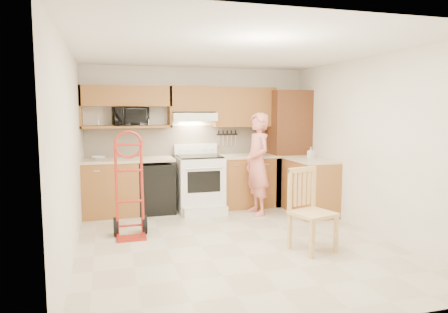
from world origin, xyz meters
name	(u,v)px	position (x,y,z in m)	size (l,w,h in m)	color
floor	(234,244)	(0.00, 0.00, -0.01)	(4.00, 4.50, 0.02)	beige
ceiling	(235,49)	(0.00, 0.00, 2.51)	(4.00, 4.50, 0.02)	white
wall_back	(197,138)	(0.00, 2.26, 1.25)	(4.00, 0.02, 2.50)	white
wall_front	(323,177)	(0.00, -2.26, 1.25)	(4.00, 0.02, 2.50)	white
wall_left	(69,154)	(-2.01, 0.00, 1.25)	(0.02, 4.50, 2.50)	white
wall_right	(369,145)	(2.01, 0.00, 1.25)	(0.02, 4.50, 2.50)	white
backsplash	(198,140)	(0.00, 2.23, 1.20)	(3.92, 0.03, 0.55)	beige
lower_cab_left	(110,189)	(-1.55, 1.95, 0.45)	(0.90, 0.60, 0.90)	#985223
dishwasher	(156,188)	(-0.80, 1.95, 0.42)	(0.60, 0.60, 0.85)	black
lower_cab_right	(246,182)	(0.83, 1.95, 0.45)	(1.14, 0.60, 0.90)	#985223
countertop_left	(128,160)	(-1.25, 1.95, 0.92)	(1.50, 0.63, 0.04)	beige
countertop_right	(246,156)	(0.83, 1.95, 0.92)	(1.14, 0.63, 0.04)	beige
cab_return_right	(310,187)	(1.70, 1.15, 0.45)	(0.60, 1.00, 0.90)	#985223
countertop_return	(311,160)	(1.70, 1.15, 0.92)	(0.63, 1.00, 0.04)	beige
pantry_tall	(288,148)	(1.65, 1.95, 1.05)	(0.70, 0.60, 2.10)	#542F18
upper_cab_left	(126,96)	(-1.25, 2.08, 1.98)	(1.50, 0.33, 0.34)	#985223
upper_shelf_mw	(127,127)	(-1.25, 2.08, 1.47)	(1.50, 0.33, 0.04)	#985223
upper_cab_center	(192,99)	(-0.12, 2.08, 1.94)	(0.76, 0.33, 0.44)	#985223
upper_cab_right	(244,107)	(0.83, 2.08, 1.80)	(1.14, 0.33, 0.70)	#985223
range_hood	(193,117)	(-0.12, 2.02, 1.63)	(0.76, 0.46, 0.14)	white
knife_strip	(227,138)	(0.55, 2.21, 1.24)	(0.40, 0.05, 0.29)	black
microwave	(130,116)	(-1.19, 2.08, 1.65)	(0.56, 0.38, 0.31)	black
range	(200,179)	(-0.05, 1.81, 0.57)	(0.77, 1.02, 1.14)	white
person	(258,164)	(0.83, 1.35, 0.85)	(0.62, 0.41, 1.71)	#DF776B
hand_truck	(130,190)	(-1.30, 0.65, 0.67)	(0.52, 0.48, 1.33)	#A82519
dining_chair	(313,210)	(0.85, -0.55, 0.52)	(0.46, 0.51, 1.03)	#E0B863
soap_bottle	(311,153)	(1.70, 1.15, 1.04)	(0.09, 0.09, 0.19)	white
bowl	(99,158)	(-1.72, 1.95, 0.97)	(0.23, 0.23, 0.06)	white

